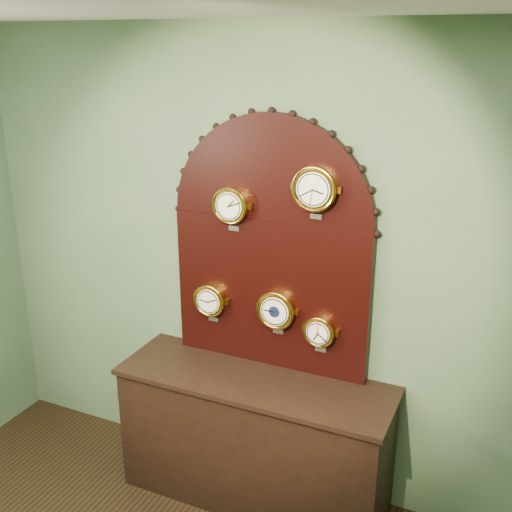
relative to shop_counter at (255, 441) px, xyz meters
The scene contains 8 objects.
wall_back 1.04m from the shop_counter, 90.00° to the left, with size 4.00×4.00×0.00m, color #4E6B49.
shop_counter is the anchor object (origin of this frame).
display_board 1.25m from the shop_counter, 90.00° to the left, with size 1.26×0.06×1.53m.
roman_clock 1.43m from the shop_counter, 144.65° to the left, with size 0.22×0.08×0.27m.
arabic_clock 1.59m from the shop_counter, 28.70° to the left, with size 0.25×0.08×0.30m.
hygrometer 0.89m from the shop_counter, 157.18° to the left, with size 0.21×0.08×0.26m.
barometer 0.83m from the shop_counter, 65.87° to the left, with size 0.23×0.08×0.28m.
tide_clock 0.82m from the shop_counter, 24.78° to the left, with size 0.18×0.08×0.24m.
Camera 1 is at (1.31, -0.62, 2.69)m, focal length 43.23 mm.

